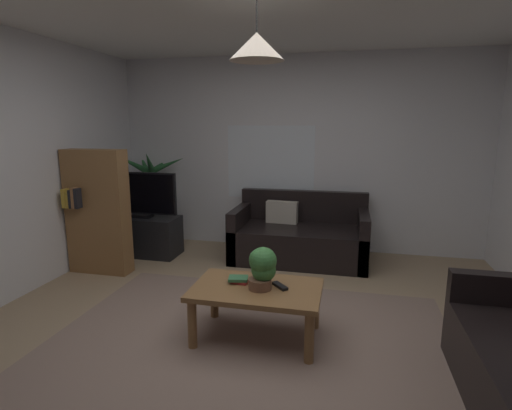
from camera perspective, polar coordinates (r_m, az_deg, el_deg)
floor at (r=3.24m, az=-1.27°, el=-19.78°), size 4.80×5.26×0.02m
rug at (r=3.07m, az=-2.26°, el=-21.44°), size 3.12×2.89×0.01m
wall_back at (r=5.40m, az=5.68°, el=7.18°), size 4.92×0.06×2.55m
window_pane at (r=5.43m, az=2.05°, el=6.07°), size 1.18×0.01×0.97m
couch_under_window at (r=5.05m, az=6.20°, el=-4.70°), size 1.64×0.87×0.82m
coffee_table at (r=3.21m, az=0.09°, el=-12.72°), size 1.00×0.63×0.43m
book_on_table_0 at (r=3.26m, az=-2.30°, el=-10.78°), size 0.13×0.11×0.02m
book_on_table_1 at (r=3.26m, az=-2.54°, el=-10.39°), size 0.17×0.14×0.02m
remote_on_table_0 at (r=3.18m, az=3.43°, el=-11.41°), size 0.14×0.15×0.02m
potted_plant_on_table at (r=3.10m, az=0.89°, el=-8.62°), size 0.21×0.22×0.32m
tv_stand at (r=5.41m, az=-15.57°, el=-4.21°), size 0.90×0.44×0.50m
tv at (r=5.28m, az=-16.00°, el=1.47°), size 0.94×0.16×0.58m
potted_palm_corner at (r=5.87m, az=-14.55°, el=0.36°), size 0.90×0.76×1.36m
bookshelf_corner at (r=4.84m, az=-21.63°, el=-0.90°), size 0.70×0.31×1.40m
pendant_lamp at (r=2.98m, az=0.10°, el=21.60°), size 0.39×0.39×0.45m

